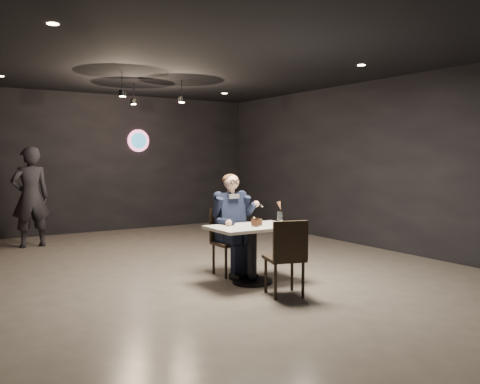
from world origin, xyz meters
TOP-DOWN VIEW (x-y plane):
  - floor at (0.00, 0.00)m, footprint 9.00×9.00m
  - wall_sign at (0.80, 4.47)m, footprint 0.50×0.06m
  - pendant_lights at (0.00, 2.00)m, footprint 1.40×1.20m
  - main_table at (0.20, -1.09)m, footprint 1.10×0.70m
  - chair_far at (0.20, -0.54)m, footprint 0.42×0.46m
  - chair_near at (0.20, -1.78)m, footprint 0.53×0.56m
  - seated_man at (0.20, -0.54)m, footprint 0.60×0.80m
  - dessert_plate at (0.28, -1.15)m, footprint 0.20×0.20m
  - cake_slice at (0.21, -1.17)m, footprint 0.14×0.13m
  - mint_leaf at (0.24, -1.19)m, footprint 0.07×0.04m
  - sundae_glass at (0.59, -1.15)m, footprint 0.07×0.07m
  - wafer_cone at (0.62, -1.12)m, footprint 0.07×0.07m
  - passerby at (-1.73, 3.25)m, footprint 0.69×0.47m

SIDE VIEW (x-z plane):
  - floor at x=0.00m, z-range 0.00..0.00m
  - main_table at x=0.20m, z-range 0.00..0.75m
  - chair_far at x=0.20m, z-range 0.00..0.92m
  - chair_near at x=0.20m, z-range 0.00..0.92m
  - seated_man at x=0.20m, z-range 0.00..1.44m
  - dessert_plate at x=0.28m, z-range 0.75..0.76m
  - cake_slice at x=0.21m, z-range 0.76..0.84m
  - sundae_glass at x=0.59m, z-range 0.75..0.91m
  - mint_leaf at x=0.24m, z-range 0.84..0.85m
  - passerby at x=-1.73m, z-range 0.00..1.82m
  - wafer_cone at x=0.62m, z-range 0.93..1.05m
  - wall_sign at x=0.80m, z-range 1.75..2.25m
  - pendant_lights at x=0.00m, z-range 2.70..3.06m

